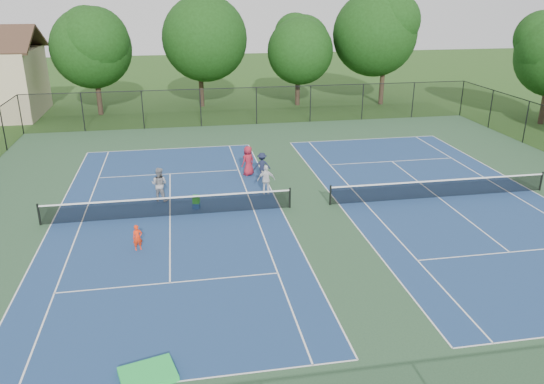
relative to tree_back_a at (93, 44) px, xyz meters
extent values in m
plane|color=#234716|center=(13.00, -24.00, -6.04)|extent=(140.00, 140.00, 0.00)
cube|color=#28482F|center=(13.00, -24.00, -6.03)|extent=(36.00, 36.00, 0.01)
cube|color=navy|center=(6.00, -24.00, -6.03)|extent=(10.97, 23.77, 0.00)
cube|color=white|center=(6.00, -12.11, -6.02)|extent=(10.97, 0.06, 0.00)
cube|color=white|center=(6.00, -35.88, -6.02)|extent=(10.97, 0.06, 0.00)
cube|color=white|center=(0.52, -24.00, -6.02)|extent=(0.06, 23.77, 0.00)
cube|color=white|center=(11.48, -24.00, -6.02)|extent=(0.06, 23.77, 0.00)
cube|color=white|center=(1.88, -24.00, -6.02)|extent=(0.06, 23.77, 0.00)
cube|color=white|center=(10.12, -24.00, -6.02)|extent=(0.06, 23.77, 0.00)
cube|color=white|center=(6.00, -17.60, -6.02)|extent=(8.23, 0.06, 0.00)
cube|color=white|center=(6.00, -30.40, -6.02)|extent=(8.23, 0.06, 0.00)
cube|color=white|center=(6.00, -24.00, -6.02)|extent=(0.06, 12.80, 0.00)
cylinder|color=black|center=(0.05, -24.00, -5.50)|extent=(0.10, 0.10, 1.07)
cylinder|color=black|center=(11.95, -24.00, -5.50)|extent=(0.10, 0.10, 1.07)
cube|color=black|center=(6.00, -24.00, -5.57)|extent=(11.90, 0.01, 0.90)
cube|color=white|center=(6.00, -24.00, -5.09)|extent=(11.90, 0.04, 0.07)
cube|color=navy|center=(20.00, -24.00, -6.03)|extent=(10.97, 23.77, 0.00)
cube|color=white|center=(20.00, -12.11, -6.02)|extent=(10.97, 0.06, 0.00)
cube|color=white|center=(14.52, -24.00, -6.02)|extent=(0.06, 23.77, 0.00)
cube|color=white|center=(25.48, -24.00, -6.02)|extent=(0.06, 23.77, 0.00)
cube|color=white|center=(15.88, -24.00, -6.02)|extent=(0.06, 23.77, 0.00)
cube|color=white|center=(24.12, -24.00, -6.02)|extent=(0.06, 23.77, 0.00)
cube|color=white|center=(20.00, -17.60, -6.02)|extent=(8.23, 0.06, 0.00)
cube|color=white|center=(20.00, -30.40, -6.02)|extent=(8.23, 0.06, 0.00)
cube|color=white|center=(20.00, -24.00, -6.02)|extent=(0.06, 12.80, 0.00)
cylinder|color=black|center=(14.05, -24.00, -5.50)|extent=(0.10, 0.10, 1.07)
cylinder|color=black|center=(25.95, -24.00, -5.50)|extent=(0.10, 0.10, 1.07)
cube|color=black|center=(20.00, -24.00, -5.57)|extent=(11.90, 0.01, 0.90)
cube|color=white|center=(20.00, -24.00, -5.09)|extent=(11.90, 0.04, 0.07)
cylinder|color=black|center=(-5.00, -6.00, -4.54)|extent=(0.08, 0.08, 3.00)
cylinder|color=black|center=(-0.50, -6.00, -4.54)|extent=(0.08, 0.08, 3.00)
cylinder|color=black|center=(4.00, -6.00, -4.54)|extent=(0.08, 0.08, 3.00)
cylinder|color=black|center=(8.50, -6.00, -4.54)|extent=(0.08, 0.08, 3.00)
cylinder|color=black|center=(13.00, -6.00, -4.54)|extent=(0.08, 0.08, 3.00)
cylinder|color=black|center=(17.50, -6.00, -4.54)|extent=(0.08, 0.08, 3.00)
cylinder|color=black|center=(22.00, -6.00, -4.54)|extent=(0.08, 0.08, 3.00)
cylinder|color=black|center=(26.50, -6.00, -4.54)|extent=(0.08, 0.08, 3.00)
cylinder|color=black|center=(31.00, -6.00, -4.54)|extent=(0.08, 0.08, 3.00)
cylinder|color=black|center=(31.00, -15.00, -4.54)|extent=(0.08, 0.08, 3.00)
cylinder|color=black|center=(31.00, -10.50, -4.54)|extent=(0.08, 0.08, 3.00)
cylinder|color=black|center=(-5.00, -10.50, -4.54)|extent=(0.08, 0.08, 3.00)
cube|color=black|center=(13.00, -6.00, -4.54)|extent=(36.00, 0.01, 3.00)
cube|color=black|center=(13.00, -6.00, -3.04)|extent=(36.00, 0.05, 0.05)
cylinder|color=#2D2116|center=(0.00, 0.00, -4.15)|extent=(0.44, 0.44, 3.78)
sphere|color=#14330E|center=(0.00, 0.00, -0.39)|extent=(6.80, 6.80, 6.80)
sphere|color=#14330E|center=(0.00, 0.00, 0.28)|extent=(5.58, 5.58, 5.58)
sphere|color=#14330E|center=(0.00, 0.00, 0.94)|extent=(4.35, 4.35, 4.35)
cylinder|color=#2D2116|center=(9.00, 2.00, -3.97)|extent=(0.44, 0.44, 4.14)
sphere|color=#14330E|center=(9.00, 2.00, 0.19)|extent=(7.60, 7.60, 7.60)
sphere|color=#14330E|center=(9.00, 2.00, 0.82)|extent=(6.23, 6.23, 6.23)
sphere|color=#14330E|center=(9.00, 2.00, 1.44)|extent=(4.86, 4.86, 4.86)
cylinder|color=#2D2116|center=(18.00, 1.00, -4.33)|extent=(0.44, 0.44, 3.42)
sphere|color=#14330E|center=(18.00, 1.00, -0.97)|extent=(6.00, 6.00, 6.00)
sphere|color=#14330E|center=(18.00, 1.00, -0.27)|extent=(4.92, 4.92, 4.92)
sphere|color=#14330E|center=(18.00, 1.00, 0.44)|extent=(3.84, 3.84, 3.84)
cylinder|color=#2D2116|center=(26.00, 0.00, -3.88)|extent=(0.44, 0.44, 4.32)
sphere|color=#14330E|center=(26.00, 0.00, 0.43)|extent=(7.80, 7.80, 7.80)
sphere|color=#14330E|center=(26.00, 0.00, 1.04)|extent=(6.40, 6.40, 6.40)
sphere|color=#14330E|center=(26.00, 0.00, 1.65)|extent=(4.99, 4.99, 4.99)
cylinder|color=#2D2116|center=(36.00, -10.00, -4.24)|extent=(0.44, 0.44, 3.60)
imported|color=#FA3110|center=(4.70, -27.40, -5.47)|extent=(0.47, 0.38, 1.13)
imported|color=gray|center=(5.52, -21.83, -5.14)|extent=(1.07, 0.97, 1.80)
imported|color=silver|center=(11.11, -21.86, -5.23)|extent=(0.97, 0.45, 1.61)
imported|color=#181E35|center=(11.30, -19.25, -5.27)|extent=(1.00, 0.60, 1.53)
imported|color=maroon|center=(10.59, -18.59, -5.15)|extent=(1.03, 0.96, 1.77)
cube|color=#14448F|center=(7.32, -23.25, -5.89)|extent=(0.41, 0.40, 0.29)
cube|color=green|center=(7.32, -23.25, -5.55)|extent=(0.39, 0.36, 0.40)
cube|color=green|center=(5.39, -35.53, -5.94)|extent=(1.76, 1.48, 0.17)
camera|label=1|loc=(6.70, -48.12, 4.21)|focal=35.00mm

